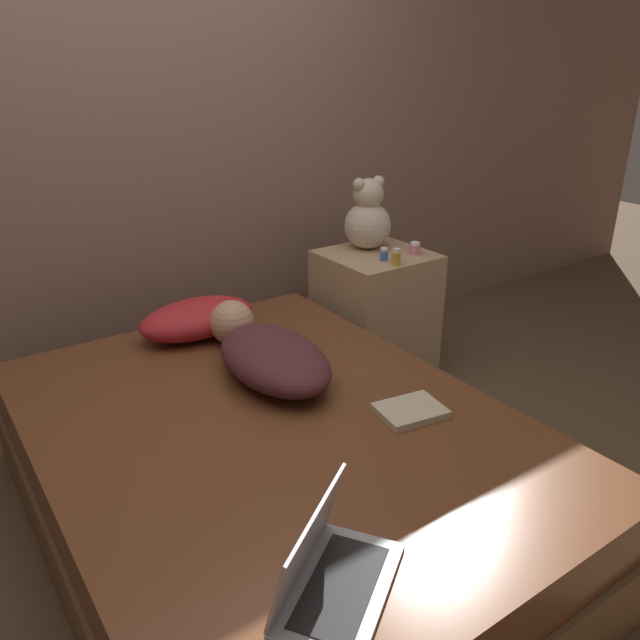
# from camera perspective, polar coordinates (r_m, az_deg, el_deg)

# --- Properties ---
(ground_plane) EXTENTS (12.00, 12.00, 0.00)m
(ground_plane) POSITION_cam_1_polar(r_m,az_deg,el_deg) (2.32, -4.03, -18.09)
(ground_plane) COLOR brown
(wall_back) EXTENTS (8.00, 0.06, 2.60)m
(wall_back) POSITION_cam_1_polar(r_m,az_deg,el_deg) (2.91, -18.23, 17.56)
(wall_back) COLOR #846656
(wall_back) RESTS_ON ground_plane
(bed) EXTENTS (1.43, 1.94, 0.43)m
(bed) POSITION_cam_1_polar(r_m,az_deg,el_deg) (2.18, -4.18, -13.86)
(bed) COLOR brown
(bed) RESTS_ON ground_plane
(nightstand) EXTENTS (0.49, 0.47, 0.64)m
(nightstand) POSITION_cam_1_polar(r_m,az_deg,el_deg) (3.16, 5.03, 0.52)
(nightstand) COLOR tan
(nightstand) RESTS_ON ground_plane
(pillow) EXTENTS (0.50, 0.28, 0.15)m
(pillow) POSITION_cam_1_polar(r_m,az_deg,el_deg) (2.66, -11.13, 0.14)
(pillow) COLOR red
(pillow) RESTS_ON bed
(person_lying) EXTENTS (0.37, 0.75, 0.18)m
(person_lying) POSITION_cam_1_polar(r_m,az_deg,el_deg) (2.31, -4.84, -2.95)
(person_lying) COLOR #4C2328
(person_lying) RESTS_ON bed
(laptop) EXTENTS (0.41, 0.37, 0.21)m
(laptop) POSITION_cam_1_polar(r_m,az_deg,el_deg) (1.47, 0.77, -21.99)
(laptop) COLOR #9E9EA3
(laptop) RESTS_ON bed
(teddy_bear) EXTENTS (0.23, 0.23, 0.35)m
(teddy_bear) POSITION_cam_1_polar(r_m,az_deg,el_deg) (3.09, 4.39, 9.30)
(teddy_bear) COLOR beige
(teddy_bear) RESTS_ON nightstand
(bottle_pink) EXTENTS (0.05, 0.05, 0.06)m
(bottle_pink) POSITION_cam_1_polar(r_m,az_deg,el_deg) (3.05, 8.67, 6.49)
(bottle_pink) COLOR pink
(bottle_pink) RESTS_ON nightstand
(bottle_amber) EXTENTS (0.04, 0.04, 0.08)m
(bottle_amber) POSITION_cam_1_polar(r_m,az_deg,el_deg) (2.87, 6.99, 5.72)
(bottle_amber) COLOR gold
(bottle_amber) RESTS_ON nightstand
(bottle_blue) EXTENTS (0.04, 0.04, 0.06)m
(bottle_blue) POSITION_cam_1_polar(r_m,az_deg,el_deg) (2.94, 5.86, 6.00)
(bottle_blue) COLOR #3866B2
(bottle_blue) RESTS_ON nightstand
(book) EXTENTS (0.24, 0.20, 0.02)m
(book) POSITION_cam_1_polar(r_m,az_deg,el_deg) (2.10, 8.26, -8.20)
(book) COLOR #C6B793
(book) RESTS_ON bed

